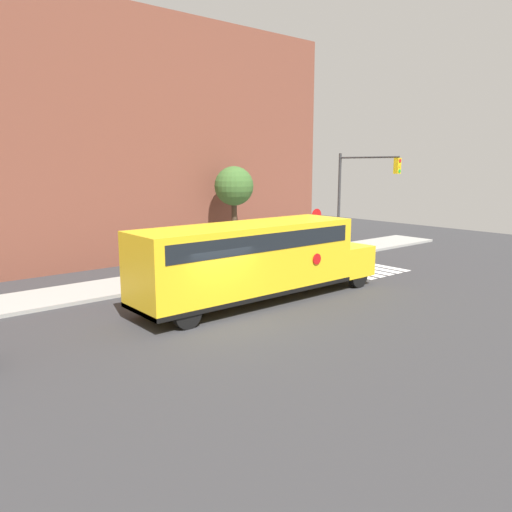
% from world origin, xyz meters
% --- Properties ---
extents(ground_plane, '(60.00, 60.00, 0.00)m').
position_xyz_m(ground_plane, '(0.00, 0.00, 0.00)').
color(ground_plane, '#333335').
extents(sidewalk_strip, '(44.00, 3.00, 0.15)m').
position_xyz_m(sidewalk_strip, '(0.00, 6.50, 0.07)').
color(sidewalk_strip, '#9E9E99').
rests_on(sidewalk_strip, ground).
extents(building_backdrop, '(32.00, 4.00, 13.41)m').
position_xyz_m(building_backdrop, '(0.00, 13.00, 6.71)').
color(building_backdrop, brown).
rests_on(building_backdrop, ground).
extents(crosswalk_stripes, '(3.30, 3.20, 0.01)m').
position_xyz_m(crosswalk_stripes, '(10.70, 2.00, 0.00)').
color(crosswalk_stripes, white).
rests_on(crosswalk_stripes, ground).
extents(school_bus, '(10.95, 2.57, 3.10)m').
position_xyz_m(school_bus, '(2.43, 0.99, 1.78)').
color(school_bus, yellow).
rests_on(school_bus, ground).
extents(stop_sign, '(0.76, 0.10, 2.87)m').
position_xyz_m(stop_sign, '(11.01, 5.85, 1.92)').
color(stop_sign, '#38383A').
rests_on(stop_sign, ground).
extents(traffic_light, '(0.28, 4.06, 5.96)m').
position_xyz_m(traffic_light, '(12.50, 4.21, 3.97)').
color(traffic_light, '#38383A').
rests_on(traffic_light, ground).
extents(tree_near_sidewalk, '(2.25, 2.25, 5.24)m').
position_xyz_m(tree_near_sidewalk, '(7.84, 9.35, 4.04)').
color(tree_near_sidewalk, '#423323').
rests_on(tree_near_sidewalk, ground).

